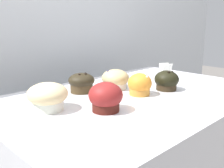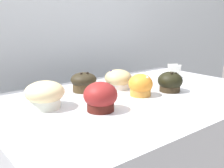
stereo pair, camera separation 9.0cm
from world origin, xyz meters
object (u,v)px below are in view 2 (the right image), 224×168
Objects in this scene: muffin_back_left at (170,82)px; muffin_front_right at (84,82)px; muffin_back_right at (45,94)px; muffin_front_left at (101,97)px; muffin_front_center at (141,86)px; muffin_back_center at (118,80)px.

muffin_back_left reaches higher than muffin_front_right.
muffin_back_right is at bearing 166.18° from muffin_back_left.
muffin_front_left is (0.12, -0.12, -0.00)m from muffin_back_right.
muffin_front_right is (0.08, 0.21, -0.01)m from muffin_front_left.
muffin_front_center reaches higher than muffin_front_right.
muffin_front_center is 0.80× the size of muffin_back_center.
muffin_back_left is 0.77× the size of muffin_back_right.
muffin_front_left is 0.94× the size of muffin_back_center.
muffin_front_center is 0.21m from muffin_front_left.
muffin_back_right is at bearing 165.50° from muffin_front_center.
muffin_front_left is (-0.20, -0.04, 0.01)m from muffin_front_center.
muffin_back_center is (0.00, 0.12, -0.00)m from muffin_front_center.
muffin_front_right is at bearing 141.64° from muffin_back_left.
muffin_back_right is at bearing 133.04° from muffin_front_left.
muffin_front_center is 0.89× the size of muffin_front_right.
muffin_back_left is 0.33m from muffin_front_left.
muffin_front_center is 0.72× the size of muffin_back_right.
muffin_back_left is 0.20m from muffin_back_center.
muffin_back_left is 0.96× the size of muffin_front_right.
muffin_front_center is 0.12m from muffin_back_center.
muffin_back_left is 0.86× the size of muffin_back_center.
muffin_front_center is 0.13m from muffin_back_left.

